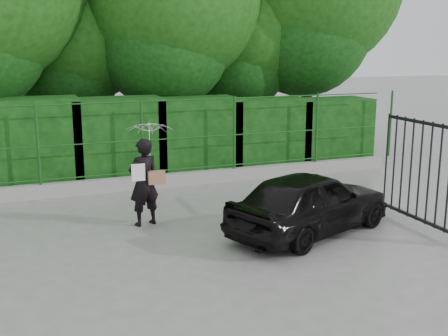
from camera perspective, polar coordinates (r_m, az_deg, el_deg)
name	(u,v)px	position (r m, az deg, el deg)	size (l,w,h in m)	color
ground	(181,257)	(9.14, -4.40, -9.03)	(80.00, 80.00, 0.00)	gray
kerb	(127,184)	(13.28, -9.86, -1.58)	(14.00, 0.25, 0.30)	#9E9E99
fence	(134,139)	(13.10, -9.08, 2.95)	(14.13, 0.06, 1.80)	#164D18
hedge	(113,141)	(14.05, -11.17, 2.68)	(14.20, 1.20, 2.12)	black
gate	(448,172)	(10.40, 21.84, -0.39)	(0.22, 2.33, 2.36)	black
woman	(148,158)	(10.49, -7.77, 0.97)	(0.93, 0.89, 1.95)	black
car	(310,202)	(10.17, 8.75, -3.43)	(1.37, 3.40, 1.16)	black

